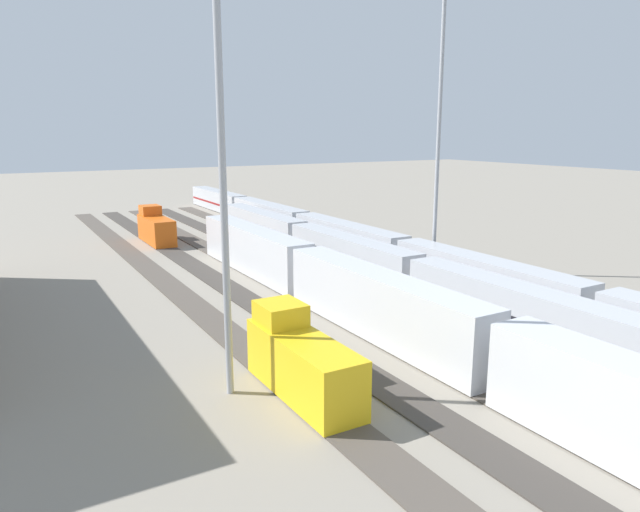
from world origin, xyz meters
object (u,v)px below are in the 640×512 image
(train_on_track_0, at_px, (393,251))
(train_on_track_5, at_px, (301,361))
(train_on_track_1, at_px, (418,276))
(train_on_track_3, at_px, (379,305))
(light_mast_0, at_px, (441,87))
(train_on_track_4, at_px, (156,228))
(light_mast_1, at_px, (218,48))

(train_on_track_0, bearing_deg, train_on_track_5, 133.58)
(train_on_track_0, distance_m, train_on_track_1, 11.70)
(train_on_track_3, xyz_separation_m, light_mast_0, (13.85, -17.58, 17.74))
(train_on_track_4, bearing_deg, train_on_track_1, -159.45)
(light_mast_0, bearing_deg, light_mast_1, 118.92)
(train_on_track_5, xyz_separation_m, light_mast_0, (19.65, -27.58, 18.21))
(train_on_track_4, bearing_deg, train_on_track_5, 174.63)
(train_on_track_4, relative_size, light_mast_1, 0.31)
(train_on_track_0, height_order, light_mast_1, light_mast_1)
(train_on_track_0, xyz_separation_m, light_mast_0, (-4.14, -2.58, 18.32))
(train_on_track_1, xyz_separation_m, light_mast_0, (6.44, -7.58, 18.36))
(train_on_track_4, distance_m, light_mast_1, 54.64)
(train_on_track_0, xyz_separation_m, train_on_track_4, (29.44, 20.00, 0.12))
(train_on_track_1, bearing_deg, light_mast_1, 114.59)
(train_on_track_5, bearing_deg, train_on_track_4, -5.37)
(train_on_track_4, distance_m, train_on_track_5, 53.46)
(train_on_track_0, bearing_deg, train_on_track_1, 154.69)
(train_on_track_5, bearing_deg, train_on_track_1, -56.55)
(light_mast_1, bearing_deg, train_on_track_4, -9.69)
(train_on_track_5, height_order, light_mast_0, light_mast_0)
(train_on_track_0, bearing_deg, train_on_track_4, 34.19)
(train_on_track_4, height_order, train_on_track_3, same)
(train_on_track_4, relative_size, light_mast_0, 0.30)
(train_on_track_1, relative_size, train_on_track_3, 1.34)
(light_mast_0, distance_m, light_mast_1, 35.72)
(train_on_track_0, relative_size, train_on_track_3, 1.95)
(train_on_track_3, distance_m, train_on_track_5, 11.57)
(train_on_track_4, xyz_separation_m, train_on_track_3, (-47.42, -5.00, 0.46))
(train_on_track_0, height_order, train_on_track_5, train_on_track_5)
(train_on_track_0, bearing_deg, train_on_track_3, 140.17)
(train_on_track_0, relative_size, train_on_track_1, 1.45)
(train_on_track_0, height_order, light_mast_0, light_mast_0)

